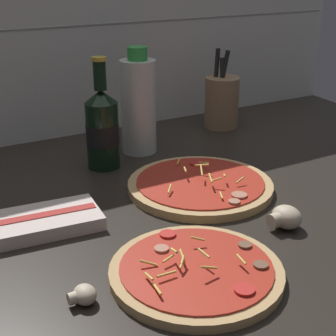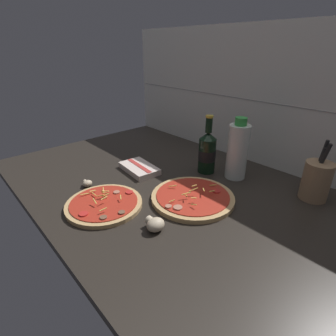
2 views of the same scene
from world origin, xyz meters
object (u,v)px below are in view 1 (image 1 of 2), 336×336
Objects in this scene: beer_bottle at (102,128)px; dish_towel at (47,220)px; pizza_far at (200,185)px; utensil_crock at (222,101)px; oil_bottle at (139,105)px; mushroom_right at (285,217)px; mushroom_left at (83,295)px; pizza_near at (196,271)px.

beer_bottle reaches higher than dish_towel.
pizza_far is 1.38× the size of utensil_crock.
utensil_crock is 66.91cm from dish_towel.
utensil_crock is (39.23, 11.05, -1.85)cm from beer_bottle.
pizza_far is 1.19× the size of beer_bottle.
mushroom_right is (4.53, -46.02, -9.38)cm from oil_bottle.
oil_bottle is 47.18cm from mushroom_right.
pizza_far reaches higher than dish_towel.
beer_bottle reaches higher than mushroom_left.
dish_towel is (-30.64, -25.39, -10.11)cm from oil_bottle.
beer_bottle is at bearing 46.63° from dish_towel.
pizza_near is at bearing -60.76° from dish_towel.
mushroom_right reaches higher than mushroom_left.
mushroom_right is 57.53cm from utensil_crock.
utensil_crock is at bearing 15.73° from beer_bottle.
pizza_near is 16.61cm from mushroom_left.
pizza_near is 46.92cm from beer_bottle.
dish_towel is at bearing -140.35° from oil_bottle.
mushroom_left is 37.54cm from mushroom_right.
pizza_near is at bearing -96.53° from beer_bottle.
utensil_crock reaches higher than dish_towel.
oil_bottle is 6.40× the size of mushroom_left.
beer_bottle is at bearing -156.76° from oil_bottle.
beer_bottle is 4.13× the size of mushroom_right.
pizza_near is 6.59× the size of mushroom_left.
mushroom_left is at bearing -116.40° from beer_bottle.
pizza_far is at bearing -0.60° from dish_towel.
mushroom_right is (15.73, -41.21, -7.01)cm from beer_bottle.
dish_towel is at bearing -151.68° from utensil_crock.
pizza_near is at bearing -127.99° from utensil_crock.
beer_bottle is at bearing -164.27° from utensil_crock.
pizza_far is at bearing -88.81° from oil_bottle.
oil_bottle is 1.32× the size of dish_towel.
utensil_crock reaches higher than mushroom_right.
mushroom_right is at bearing -78.87° from pizza_far.
pizza_near is at bearing -107.97° from oil_bottle.
dish_towel is (-31.17, 0.33, 0.28)cm from pizza_far.
beer_bottle is (5.25, 45.91, 8.10)cm from pizza_near.
pizza_near reaches higher than mushroom_right.
utensil_crock is at bearing 41.95° from mushroom_left.
dish_towel is (-14.18, 25.33, 0.37)cm from pizza_near.
oil_bottle is at bearing 55.87° from mushroom_left.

